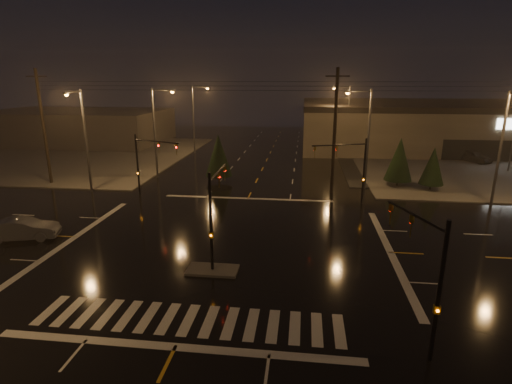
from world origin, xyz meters
TOP-DOWN VIEW (x-y plane):
  - ground at (0.00, 0.00)m, footprint 140.00×140.00m
  - sidewalk_ne at (30.00, 30.00)m, footprint 36.00×36.00m
  - sidewalk_nw at (-30.00, 30.00)m, footprint 36.00×36.00m
  - median_island at (0.00, -4.00)m, footprint 3.00×1.60m
  - crosswalk at (0.00, -9.00)m, footprint 15.00×2.60m
  - stop_bar_near at (0.00, -11.00)m, footprint 16.00×0.50m
  - stop_bar_far at (0.00, 11.00)m, footprint 16.00×0.50m
  - retail_building at (35.00, 45.99)m, footprint 60.20×28.30m
  - commercial_block at (-35.00, 42.00)m, footprint 30.00×18.00m
  - signal_mast_median at (0.00, -3.07)m, footprint 0.25×4.59m
  - signal_mast_ne at (9.50, 10.14)m, footprint 4.84×1.86m
  - signal_mast_nw at (-9.50, 10.14)m, footprint 4.84×1.86m
  - signal_mast_se at (10.23, -9.75)m, footprint 1.55×3.87m
  - streetlight_1 at (-11.18, 18.00)m, footprint 2.77×0.32m
  - streetlight_2 at (-11.18, 34.00)m, footprint 2.77×0.32m
  - streetlight_3 at (11.18, 16.00)m, footprint 2.77×0.32m
  - streetlight_4 at (11.18, 36.00)m, footprint 2.77×0.32m
  - streetlight_5 at (-16.00, 11.18)m, footprint 0.32×2.77m
  - streetlight_6 at (22.00, 11.18)m, footprint 0.32×2.77m
  - utility_pole_0 at (-22.00, 14.00)m, footprint 2.20×0.32m
  - utility_pole_1 at (8.00, 14.00)m, footprint 2.20×0.32m
  - conifer_0 at (15.02, 17.29)m, footprint 2.84×2.84m
  - conifer_1 at (18.01, 15.97)m, footprint 2.41×2.41m
  - conifer_3 at (-4.05, 16.95)m, footprint 2.92×2.92m
  - car_parked at (27.96, 31.63)m, footprint 4.53×5.20m
  - car_crossing at (-14.36, -0.86)m, footprint 5.00×2.99m

SIDE VIEW (x-z plane):
  - ground at x=0.00m, z-range 0.00..0.00m
  - crosswalk at x=0.00m, z-range 0.00..0.01m
  - stop_bar_near at x=0.00m, z-range 0.00..0.01m
  - stop_bar_far at x=0.00m, z-range 0.00..0.01m
  - sidewalk_ne at x=30.00m, z-range 0.00..0.12m
  - sidewalk_nw at x=-30.00m, z-range 0.00..0.12m
  - median_island at x=0.00m, z-range 0.00..0.15m
  - car_crossing at x=-14.36m, z-range 0.00..1.56m
  - car_parked at x=27.96m, z-range 0.00..1.69m
  - conifer_1 at x=18.01m, z-range 0.35..4.81m
  - commercial_block at x=-35.00m, z-range 0.00..5.60m
  - conifer_0 at x=15.02m, z-range 0.35..5.49m
  - conifer_3 at x=-4.05m, z-range 0.35..5.61m
  - signal_mast_se at x=10.23m, z-range 0.71..6.71m
  - signal_mast_median at x=0.00m, z-range 0.75..6.75m
  - signal_mast_ne at x=9.50m, z-range 0.79..6.79m
  - signal_mast_nw at x=-9.50m, z-range 0.79..6.79m
  - retail_building at x=35.00m, z-range 0.24..7.44m
  - streetlight_1 at x=-11.18m, z-range 0.80..10.80m
  - streetlight_2 at x=-11.18m, z-range 0.80..10.80m
  - streetlight_3 at x=11.18m, z-range 0.80..10.80m
  - streetlight_4 at x=11.18m, z-range 0.80..10.80m
  - streetlight_5 at x=-16.00m, z-range 0.80..10.80m
  - streetlight_6 at x=22.00m, z-range 0.80..10.80m
  - utility_pole_0 at x=-22.00m, z-range 0.13..12.13m
  - utility_pole_1 at x=8.00m, z-range 0.13..12.13m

